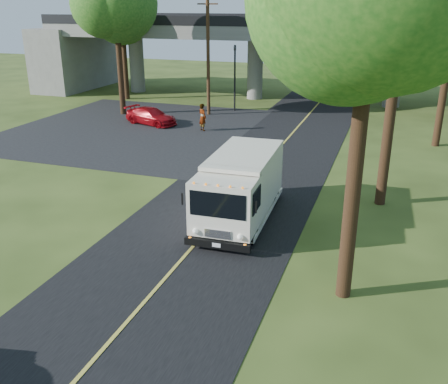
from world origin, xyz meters
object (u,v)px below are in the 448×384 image
at_px(tree_left_far, 123,13).
at_px(pedestrian, 203,117).
at_px(utility_pole, 208,55).
at_px(tree_left_lot, 117,8).
at_px(red_sedan, 151,116).
at_px(step_van, 240,186).
at_px(traffic_signal, 235,71).

distance_m(tree_left_far, pedestrian, 15.44).
xyz_separation_m(utility_pole, pedestrian, (1.47, -5.10, -3.65)).
distance_m(tree_left_lot, red_sedan, 8.43).
bearing_deg(red_sedan, pedestrian, -82.39).
height_order(tree_left_far, step_van, tree_left_far).
bearing_deg(tree_left_far, traffic_signal, -9.65).
xyz_separation_m(step_van, red_sedan, (-11.16, 14.20, -0.87)).
height_order(step_van, pedestrian, step_van).
height_order(tree_left_lot, step_van, tree_left_lot).
bearing_deg(step_van, traffic_signal, 106.13).
bearing_deg(red_sedan, step_van, -125.67).
distance_m(utility_pole, tree_left_far, 10.45).
bearing_deg(tree_left_lot, step_van, -48.36).
bearing_deg(utility_pole, red_sedan, -121.89).
height_order(tree_left_lot, red_sedan, tree_left_lot).
xyz_separation_m(traffic_signal, pedestrian, (-0.03, -7.10, -2.26)).
relative_size(tree_left_far, pedestrian, 5.26).
height_order(traffic_signal, step_van, traffic_signal).
relative_size(traffic_signal, tree_left_lot, 0.50).
bearing_deg(traffic_signal, tree_left_lot, -151.89).
bearing_deg(utility_pole, tree_left_lot, -161.03).
height_order(utility_pole, red_sedan, utility_pole).
relative_size(utility_pole, tree_left_far, 0.91).
bearing_deg(pedestrian, tree_left_lot, 13.41).
height_order(traffic_signal, red_sedan, traffic_signal).
relative_size(traffic_signal, pedestrian, 2.77).
relative_size(red_sedan, pedestrian, 2.18).
bearing_deg(tree_left_lot, utility_pole, 18.97).
xyz_separation_m(traffic_signal, step_van, (6.88, -20.67, -1.74)).
bearing_deg(utility_pole, traffic_signal, 53.13).
bearing_deg(utility_pole, pedestrian, -73.90).
bearing_deg(utility_pole, step_van, -65.83).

